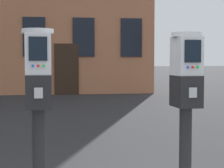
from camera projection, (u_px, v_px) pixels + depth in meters
The scene contains 2 objects.
parking_meter_near_kerb at pixel (38, 99), 2.75m from camera, with size 0.23×0.26×1.52m.
parking_meter_twin_adjacent at pixel (186, 98), 2.91m from camera, with size 0.23×0.26×1.51m.
Camera 1 is at (-0.77, -3.03, 1.46)m, focal length 64.81 mm.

